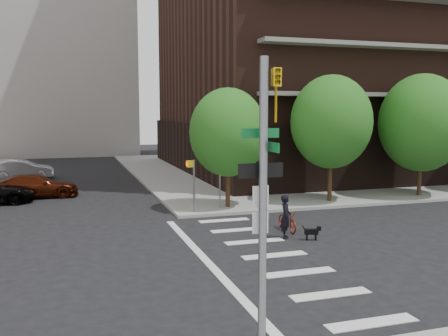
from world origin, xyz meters
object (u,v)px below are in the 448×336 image
scooter (287,220)px  dog_walker (286,217)px  traffic_signal (264,242)px  parked_car_silver (23,169)px  parked_car_maroon (36,186)px

scooter → dog_walker: dog_walker is taller
traffic_signal → parked_car_silver: size_ratio=1.35×
traffic_signal → parked_car_maroon: traffic_signal is taller
parked_car_silver → dog_walker: (11.62, -22.11, 0.16)m
parked_car_maroon → parked_car_silver: (-1.41, 8.94, 0.03)m
dog_walker → traffic_signal: bearing=177.3°
parked_car_silver → dog_walker: size_ratio=2.49×
parked_car_maroon → parked_car_silver: size_ratio=1.09×
traffic_signal → scooter: size_ratio=3.39×
traffic_signal → parked_car_maroon: bearing=103.2°
parked_car_maroon → parked_car_silver: 9.05m
parked_car_maroon → dog_walker: 16.67m
traffic_signal → parked_car_silver: traffic_signal is taller
traffic_signal → dog_walker: traffic_signal is taller
parked_car_maroon → scooter: parked_car_maroon is taller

